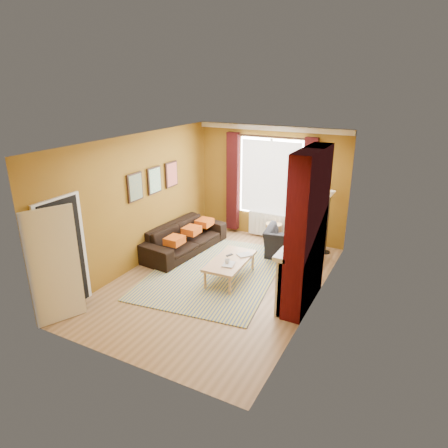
{
  "coord_description": "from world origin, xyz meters",
  "views": [
    {
      "loc": [
        3.39,
        -6.27,
        3.84
      ],
      "look_at": [
        0.0,
        0.25,
        1.15
      ],
      "focal_mm": 32.0,
      "sensor_mm": 36.0,
      "label": 1
    }
  ],
  "objects_px": {
    "coffee_table": "(230,262)",
    "floor_lamp": "(330,204)",
    "sofa": "(184,238)",
    "armchair": "(289,243)",
    "wicker_stool": "(273,233)"
  },
  "relations": [
    {
      "from": "sofa",
      "to": "wicker_stool",
      "type": "relative_size",
      "value": 4.59
    },
    {
      "from": "wicker_stool",
      "to": "floor_lamp",
      "type": "bearing_deg",
      "value": 0.0
    },
    {
      "from": "wicker_stool",
      "to": "armchair",
      "type": "bearing_deg",
      "value": -45.79
    },
    {
      "from": "coffee_table",
      "to": "wicker_stool",
      "type": "relative_size",
      "value": 2.66
    },
    {
      "from": "sofa",
      "to": "wicker_stool",
      "type": "height_order",
      "value": "sofa"
    },
    {
      "from": "sofa",
      "to": "floor_lamp",
      "type": "xyz_separation_m",
      "value": [
        2.97,
        1.44,
        0.84
      ]
    },
    {
      "from": "coffee_table",
      "to": "floor_lamp",
      "type": "bearing_deg",
      "value": 55.37
    },
    {
      "from": "coffee_table",
      "to": "floor_lamp",
      "type": "height_order",
      "value": "floor_lamp"
    },
    {
      "from": "sofa",
      "to": "coffee_table",
      "type": "xyz_separation_m",
      "value": [
        1.58,
        -0.75,
        0.05
      ]
    },
    {
      "from": "armchair",
      "to": "sofa",
      "type": "bearing_deg",
      "value": 11.03
    },
    {
      "from": "armchair",
      "to": "floor_lamp",
      "type": "distance_m",
      "value": 1.25
    },
    {
      "from": "sofa",
      "to": "wicker_stool",
      "type": "xyz_separation_m",
      "value": [
        1.68,
        1.44,
        -0.09
      ]
    },
    {
      "from": "coffee_table",
      "to": "wicker_stool",
      "type": "height_order",
      "value": "wicker_stool"
    },
    {
      "from": "coffee_table",
      "to": "sofa",
      "type": "bearing_deg",
      "value": 152.5
    },
    {
      "from": "armchair",
      "to": "coffee_table",
      "type": "bearing_deg",
      "value": 57.2
    }
  ]
}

